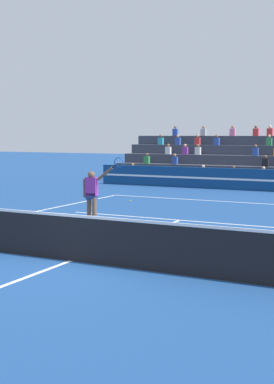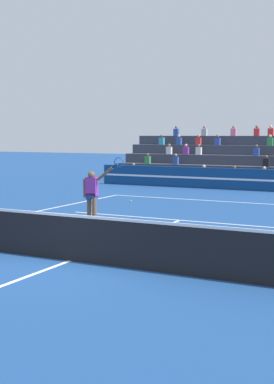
{
  "view_description": "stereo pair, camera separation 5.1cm",
  "coord_description": "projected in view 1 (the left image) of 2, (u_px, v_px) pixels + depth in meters",
  "views": [
    {
      "loc": [
        6.64,
        -9.8,
        2.82
      ],
      "look_at": [
        -0.59,
        4.46,
        1.1
      ],
      "focal_mm": 50.0,
      "sensor_mm": 36.0,
      "label": 1
    },
    {
      "loc": [
        6.69,
        -9.77,
        2.82
      ],
      "look_at": [
        -0.59,
        4.46,
        1.1
      ],
      "focal_mm": 50.0,
      "sensor_mm": 36.0,
      "label": 2
    }
  ],
  "objects": [
    {
      "name": "ground_plane",
      "position": [
        71.0,
        261.0,
        11.98
      ],
      "size": [
        120.0,
        120.0,
        0.0
      ],
      "primitive_type": "plane",
      "color": "navy"
    },
    {
      "name": "court_lines",
      "position": [
        71.0,
        261.0,
        11.98
      ],
      "size": [
        11.1,
        23.9,
        0.01
      ],
      "color": "white",
      "rests_on": "ground"
    },
    {
      "name": "tennis_net",
      "position": [
        70.0,
        237.0,
        11.92
      ],
      "size": [
        12.0,
        0.1,
        1.1
      ],
      "color": "#2D6B38",
      "rests_on": "ground"
    },
    {
      "name": "sponsor_banner_wall",
      "position": [
        259.0,
        180.0,
        26.86
      ],
      "size": [
        18.0,
        0.26,
        1.1
      ],
      "color": "navy",
      "rests_on": "ground"
    },
    {
      "name": "tennis_player",
      "position": [
        93.0,
        195.0,
        16.38
      ],
      "size": [
        1.41,
        0.33,
        2.21
      ],
      "color": "brown",
      "rests_on": "ground"
    },
    {
      "name": "tennis_ball",
      "position": [
        131.0,
        201.0,
        22.56
      ],
      "size": [
        0.07,
        0.07,
        0.07
      ],
      "primitive_type": "sphere",
      "color": "#C6DB33",
      "rests_on": "ground"
    }
  ]
}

